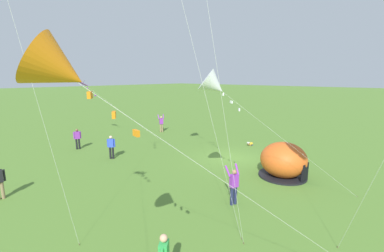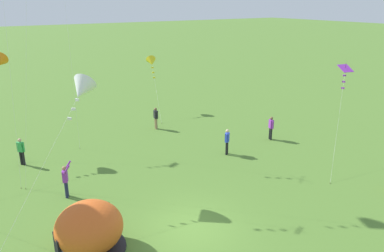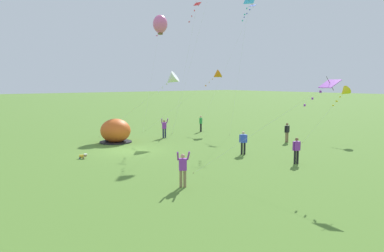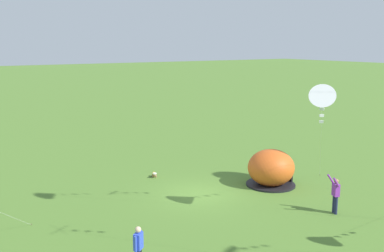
{
  "view_description": "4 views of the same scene",
  "coord_description": "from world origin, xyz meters",
  "px_view_note": "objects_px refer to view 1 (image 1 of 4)",
  "views": [
    {
      "loc": [
        -9.88,
        15.41,
        5.91
      ],
      "look_at": [
        3.49,
        0.32,
        2.01
      ],
      "focal_mm": 24.0,
      "sensor_mm": 36.0,
      "label": 1
    },
    {
      "loc": [
        -7.7,
        -12.1,
        9.64
      ],
      "look_at": [
        2.8,
        4.4,
        3.02
      ],
      "focal_mm": 35.0,
      "sensor_mm": 36.0,
      "label": 2
    },
    {
      "loc": [
        25.54,
        -13.69,
        5.34
      ],
      "look_at": [
        2.81,
        3.89,
        1.91
      ],
      "focal_mm": 35.0,
      "sensor_mm": 36.0,
      "label": 3
    },
    {
      "loc": [
        12.73,
        19.37,
        8.07
      ],
      "look_at": [
        1.46,
        1.52,
        4.14
      ],
      "focal_mm": 42.0,
      "sensor_mm": 36.0,
      "label": 4
    }
  ],
  "objects_px": {
    "person_center_field": "(111,146)",
    "kite_purple": "(86,86)",
    "kite_white": "(214,85)",
    "popup_tent": "(284,161)",
    "toddler_crawling": "(250,144)",
    "person_arms_raised": "(234,184)",
    "person_with_toddler": "(77,138)",
    "person_flying_kite": "(161,123)",
    "kite_orange": "(59,70)"
  },
  "relations": [
    {
      "from": "popup_tent",
      "to": "person_center_field",
      "type": "relative_size",
      "value": 1.63
    },
    {
      "from": "popup_tent",
      "to": "person_with_toddler",
      "type": "distance_m",
      "value": 16.01
    },
    {
      "from": "person_arms_raised",
      "to": "kite_purple",
      "type": "xyz_separation_m",
      "value": [
        18.38,
        -2.3,
        4.01
      ]
    },
    {
      "from": "popup_tent",
      "to": "kite_purple",
      "type": "bearing_deg",
      "value": 7.87
    },
    {
      "from": "person_center_field",
      "to": "popup_tent",
      "type": "bearing_deg",
      "value": -155.19
    },
    {
      "from": "kite_white",
      "to": "person_center_field",
      "type": "bearing_deg",
      "value": 0.53
    },
    {
      "from": "popup_tent",
      "to": "person_center_field",
      "type": "distance_m",
      "value": 11.81
    },
    {
      "from": "person_center_field",
      "to": "kite_orange",
      "type": "distance_m",
      "value": 15.05
    },
    {
      "from": "person_arms_raised",
      "to": "person_center_field",
      "type": "bearing_deg",
      "value": 0.38
    },
    {
      "from": "person_center_field",
      "to": "kite_white",
      "type": "relative_size",
      "value": 0.27
    },
    {
      "from": "toddler_crawling",
      "to": "person_center_field",
      "type": "relative_size",
      "value": 0.32
    },
    {
      "from": "person_with_toddler",
      "to": "person_center_field",
      "type": "bearing_deg",
      "value": -173.7
    },
    {
      "from": "popup_tent",
      "to": "person_with_toddler",
      "type": "relative_size",
      "value": 1.63
    },
    {
      "from": "person_with_toddler",
      "to": "kite_white",
      "type": "bearing_deg",
      "value": -177.6
    },
    {
      "from": "person_flying_kite",
      "to": "person_center_field",
      "type": "bearing_deg",
      "value": 116.1
    },
    {
      "from": "person_center_field",
      "to": "kite_purple",
      "type": "bearing_deg",
      "value": -16.43
    },
    {
      "from": "person_arms_raised",
      "to": "kite_purple",
      "type": "bearing_deg",
      "value": -7.12
    },
    {
      "from": "kite_white",
      "to": "kite_purple",
      "type": "xyz_separation_m",
      "value": [
        17.15,
        -2.28,
        -0.5
      ]
    },
    {
      "from": "person_arms_raised",
      "to": "person_center_field",
      "type": "relative_size",
      "value": 1.1
    },
    {
      "from": "person_with_toddler",
      "to": "person_arms_raised",
      "type": "relative_size",
      "value": 0.91
    },
    {
      "from": "kite_white",
      "to": "kite_purple",
      "type": "height_order",
      "value": "kite_white"
    },
    {
      "from": "popup_tent",
      "to": "kite_white",
      "type": "bearing_deg",
      "value": 71.88
    },
    {
      "from": "person_flying_kite",
      "to": "kite_purple",
      "type": "bearing_deg",
      "value": 58.51
    },
    {
      "from": "popup_tent",
      "to": "person_center_field",
      "type": "bearing_deg",
      "value": 24.81
    },
    {
      "from": "person_with_toddler",
      "to": "kite_purple",
      "type": "distance_m",
      "value": 6.16
    },
    {
      "from": "kite_white",
      "to": "person_with_toddler",
      "type": "bearing_deg",
      "value": 2.4
    },
    {
      "from": "person_with_toddler",
      "to": "kite_purple",
      "type": "height_order",
      "value": "kite_purple"
    },
    {
      "from": "person_flying_kite",
      "to": "kite_white",
      "type": "relative_size",
      "value": 0.29
    },
    {
      "from": "person_flying_kite",
      "to": "person_arms_raised",
      "type": "relative_size",
      "value": 1.0
    },
    {
      "from": "popup_tent",
      "to": "toddler_crawling",
      "type": "height_order",
      "value": "popup_tent"
    },
    {
      "from": "kite_white",
      "to": "toddler_crawling",
      "type": "bearing_deg",
      "value": -71.14
    },
    {
      "from": "person_flying_kite",
      "to": "person_arms_raised",
      "type": "distance_m",
      "value": 16.88
    },
    {
      "from": "toddler_crawling",
      "to": "person_center_field",
      "type": "distance_m",
      "value": 11.48
    },
    {
      "from": "person_flying_kite",
      "to": "kite_purple",
      "type": "relative_size",
      "value": 0.29
    },
    {
      "from": "person_arms_raised",
      "to": "kite_purple",
      "type": "relative_size",
      "value": 0.29
    },
    {
      "from": "person_center_field",
      "to": "kite_purple",
      "type": "height_order",
      "value": "kite_purple"
    },
    {
      "from": "person_flying_kite",
      "to": "person_center_field",
      "type": "height_order",
      "value": "person_flying_kite"
    },
    {
      "from": "person_with_toddler",
      "to": "person_arms_raised",
      "type": "xyz_separation_m",
      "value": [
        -14.7,
        -0.55,
        0.03
      ]
    },
    {
      "from": "person_with_toddler",
      "to": "person_flying_kite",
      "type": "distance_m",
      "value": 9.07
    },
    {
      "from": "popup_tent",
      "to": "kite_purple",
      "type": "relative_size",
      "value": 0.43
    },
    {
      "from": "person_arms_raised",
      "to": "kite_orange",
      "type": "bearing_deg",
      "value": 100.65
    },
    {
      "from": "person_with_toddler",
      "to": "kite_purple",
      "type": "relative_size",
      "value": 0.27
    },
    {
      "from": "popup_tent",
      "to": "person_flying_kite",
      "type": "height_order",
      "value": "popup_tent"
    },
    {
      "from": "kite_purple",
      "to": "person_center_field",
      "type": "bearing_deg",
      "value": 163.57
    },
    {
      "from": "kite_purple",
      "to": "person_with_toddler",
      "type": "bearing_deg",
      "value": 142.32
    },
    {
      "from": "toddler_crawling",
      "to": "person_with_toddler",
      "type": "relative_size",
      "value": 0.32
    },
    {
      "from": "toddler_crawling",
      "to": "person_center_field",
      "type": "bearing_deg",
      "value": 59.72
    },
    {
      "from": "popup_tent",
      "to": "toddler_crawling",
      "type": "xyz_separation_m",
      "value": [
        4.94,
        -4.94,
        -0.82
      ]
    },
    {
      "from": "kite_purple",
      "to": "person_arms_raised",
      "type": "bearing_deg",
      "value": 172.88
    },
    {
      "from": "popup_tent",
      "to": "person_center_field",
      "type": "xyz_separation_m",
      "value": [
        10.72,
        4.96,
        -0.03
      ]
    }
  ]
}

